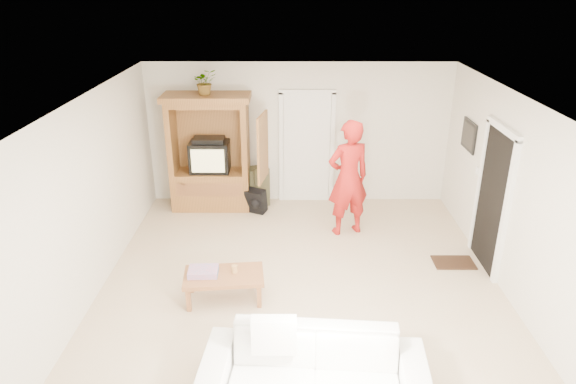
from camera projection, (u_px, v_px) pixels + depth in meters
name	position (u px, v px, depth m)	size (l,w,h in m)	color
floor	(301.00, 285.00, 7.14)	(6.00, 6.00, 0.00)	tan
ceiling	(303.00, 100.00, 6.13)	(6.00, 6.00, 0.00)	white
wall_back	(299.00, 134.00, 9.40)	(5.50, 5.50, 0.00)	silver
wall_front	(310.00, 358.00, 3.87)	(5.50, 5.50, 0.00)	silver
wall_left	(90.00, 199.00, 6.65)	(6.00, 6.00, 0.00)	silver
wall_right	(515.00, 200.00, 6.62)	(6.00, 6.00, 0.00)	silver
armoire	(211.00, 160.00, 9.25)	(1.82, 1.14, 2.10)	#925C2D
door_back	(307.00, 149.00, 9.48)	(0.85, 0.05, 2.04)	white
doorway_right	(492.00, 201.00, 7.28)	(0.05, 0.90, 2.04)	black
framed_picture	(469.00, 135.00, 8.25)	(0.03, 0.60, 0.48)	black
doormat	(454.00, 262.00, 7.67)	(0.60, 0.40, 0.02)	#382316
plant	(205.00, 82.00, 8.67)	(0.39, 0.34, 0.43)	#4C7238
man	(348.00, 178.00, 8.25)	(0.70, 0.46, 1.93)	#AE1A17
sofa	(314.00, 370.00, 5.13)	(2.24, 0.87, 0.65)	white
coffee_table	(224.00, 277.00, 6.69)	(1.08, 0.66, 0.38)	#945933
towel	(203.00, 272.00, 6.66)	(0.38, 0.28, 0.08)	#F6525E
candle	(235.00, 269.00, 6.69)	(0.08, 0.08, 0.10)	tan
backpack_black	(256.00, 201.00, 9.26)	(0.35, 0.20, 0.43)	black
backpack_olive	(257.00, 186.00, 9.52)	(0.39, 0.29, 0.74)	#47442B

